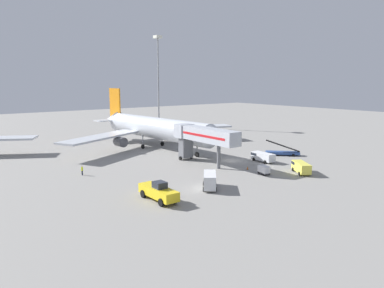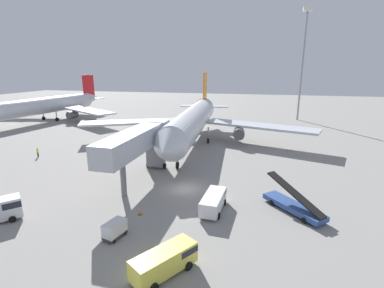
# 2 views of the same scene
# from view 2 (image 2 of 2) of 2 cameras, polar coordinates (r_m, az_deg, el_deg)

# --- Properties ---
(ground_plane) EXTENTS (300.00, 300.00, 0.00)m
(ground_plane) POSITION_cam_2_polar(r_m,az_deg,el_deg) (37.17, -1.33, -9.13)
(ground_plane) COLOR gray
(airplane_at_gate) EXTENTS (50.48, 47.73, 14.42)m
(airplane_at_gate) POSITION_cam_2_polar(r_m,az_deg,el_deg) (58.28, 0.34, 4.86)
(airplane_at_gate) COLOR silver
(airplane_at_gate) RESTS_ON ground
(jet_bridge) EXTENTS (3.49, 17.23, 7.50)m
(jet_bridge) POSITION_cam_2_polar(r_m,az_deg,el_deg) (38.86, -10.47, 0.47)
(jet_bridge) COLOR #B2B7C1
(jet_bridge) RESTS_ON ground
(belt_loader_truck) EXTENTS (6.54, 6.76, 3.44)m
(belt_loader_truck) POSITION_cam_2_polar(r_m,az_deg,el_deg) (33.36, 19.90, -11.53)
(belt_loader_truck) COLOR #2D4C8E
(belt_loader_truck) RESTS_ON ground
(service_van_near_center) EXTENTS (2.45, 5.37, 1.85)m
(service_van_near_center) POSITION_cam_2_polar(r_m,az_deg,el_deg) (31.79, 4.41, -11.39)
(service_van_near_center) COLOR white
(service_van_near_center) RESTS_ON ground
(service_van_near_left) EXTENTS (4.45, 5.45, 1.95)m
(service_van_near_left) POSITION_cam_2_polar(r_m,az_deg,el_deg) (23.16, -5.30, -22.37)
(service_van_near_left) COLOR #E5DB4C
(service_van_near_left) RESTS_ON ground
(baggage_cart_outer_right) EXTENTS (1.69, 2.44, 1.57)m
(baggage_cart_outer_right) POSITION_cam_2_polar(r_m,az_deg,el_deg) (28.03, -15.43, -16.28)
(baggage_cart_outer_right) COLOR #38383D
(baggage_cart_outer_right) RESTS_ON ground
(ground_crew_worker_foreground) EXTENTS (0.32, 0.32, 1.69)m
(ground_crew_worker_foreground) POSITION_cam_2_polar(r_m,az_deg,el_deg) (57.18, -28.84, -1.42)
(ground_crew_worker_foreground) COLOR #1E2333
(ground_crew_worker_foreground) RESTS_ON ground
(safety_cone_alpha) EXTENTS (0.38, 0.38, 0.59)m
(safety_cone_alpha) POSITION_cam_2_polar(r_m,az_deg,el_deg) (31.55, -10.57, -13.44)
(safety_cone_alpha) COLOR black
(safety_cone_alpha) RESTS_ON ground
(airplane_background) EXTENTS (49.80, 48.11, 13.25)m
(airplane_background) POSITION_cam_2_polar(r_m,az_deg,el_deg) (95.51, -27.36, 6.98)
(airplane_background) COLOR silver
(airplane_background) RESTS_ON ground
(apron_light_mast) EXTENTS (2.40, 2.40, 32.16)m
(apron_light_mast) POSITION_cam_2_polar(r_m,az_deg,el_deg) (92.65, 21.80, 17.85)
(apron_light_mast) COLOR #93969B
(apron_light_mast) RESTS_ON ground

